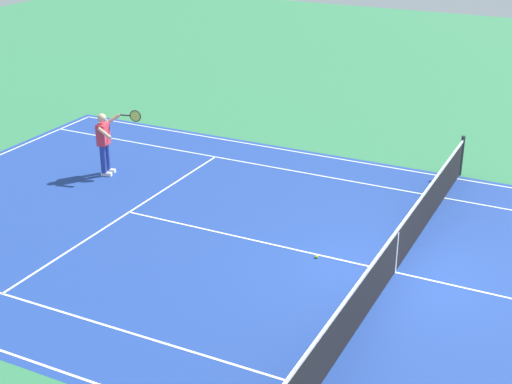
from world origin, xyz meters
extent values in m
plane|color=#2D7247|center=(0.00, 0.00, 0.00)|extent=(60.00, 60.00, 0.00)
cube|color=navy|center=(0.00, 0.00, 0.00)|extent=(24.20, 11.40, 0.00)
cube|color=white|center=(0.00, -5.50, 0.00)|extent=(23.80, 0.05, 0.01)
cube|color=white|center=(0.00, -4.11, 0.00)|extent=(23.80, 0.05, 0.01)
cube|color=white|center=(6.40, 0.00, 0.00)|extent=(0.05, 8.22, 0.01)
cube|color=white|center=(0.00, 0.00, 0.00)|extent=(12.80, 0.05, 0.01)
cylinder|color=#2D2D33|center=(0.00, -5.80, 0.54)|extent=(0.10, 0.10, 1.08)
cube|color=black|center=(0.00, 0.00, 0.44)|extent=(0.02, 11.60, 0.88)
cube|color=white|center=(0.00, 0.00, 0.95)|extent=(0.04, 11.60, 0.06)
cube|color=white|center=(0.00, 0.00, 0.44)|extent=(0.04, 0.06, 0.88)
cylinder|color=navy|center=(8.33, -1.62, 0.45)|extent=(0.15, 0.15, 0.74)
cube|color=white|center=(8.27, -1.63, 0.04)|extent=(0.30, 0.17, 0.09)
cylinder|color=navy|center=(8.38, -1.85, 0.45)|extent=(0.15, 0.15, 0.74)
cube|color=white|center=(8.32, -1.86, 0.04)|extent=(0.30, 0.17, 0.09)
cube|color=#E03342|center=(8.36, -1.73, 1.10)|extent=(0.32, 0.42, 0.56)
sphere|color=#DBAA84|center=(8.36, -1.73, 1.53)|extent=(0.23, 0.23, 0.23)
cylinder|color=#DBAA84|center=(8.12, -1.50, 1.23)|extent=(0.42, 0.13, 0.26)
cylinder|color=#DBAA84|center=(8.25, -2.04, 1.43)|extent=(0.40, 0.30, 0.30)
cylinder|color=#232326|center=(7.96, -2.18, 1.54)|extent=(0.28, 0.10, 0.04)
torus|color=#232326|center=(7.67, -2.24, 1.54)|extent=(0.31, 0.10, 0.31)
cylinder|color=#C6D84C|center=(7.67, -2.24, 1.54)|extent=(0.26, 0.07, 0.27)
sphere|color=#CCE01E|center=(1.62, 0.14, 0.03)|extent=(0.07, 0.07, 0.07)
camera|label=1|loc=(-3.35, 12.94, 7.36)|focal=52.63mm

